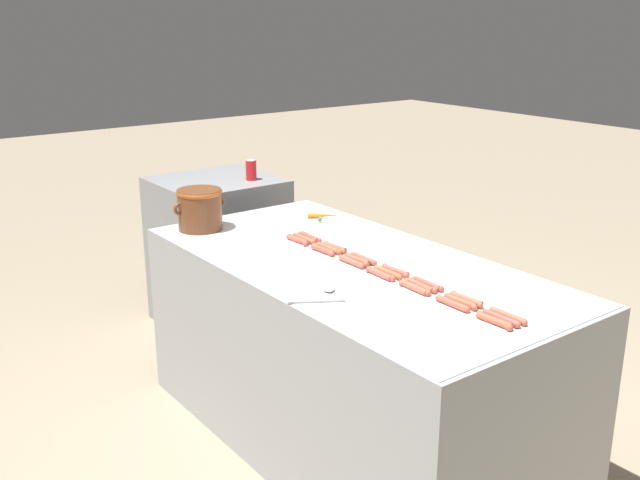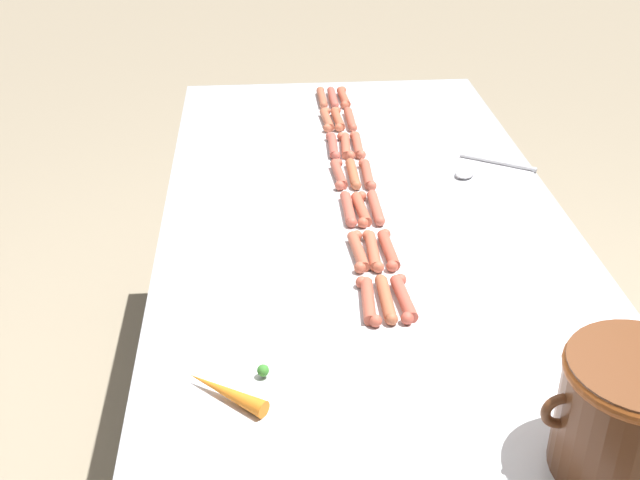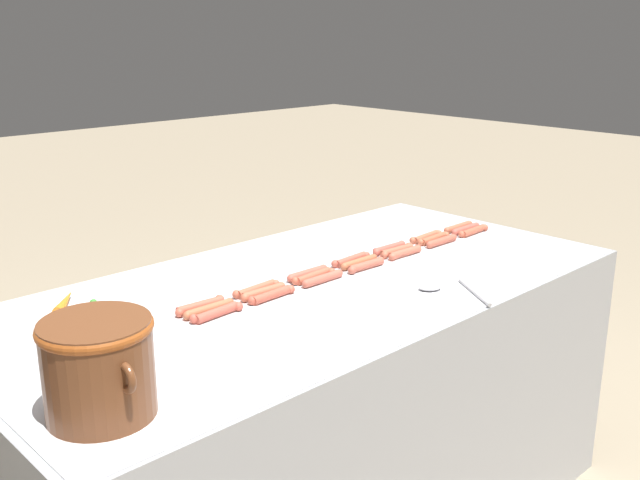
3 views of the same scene
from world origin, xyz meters
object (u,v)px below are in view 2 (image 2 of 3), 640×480
Objects in this scene: hot_dog_1 at (350,119)px; serving_spoon at (476,169)px; hot_dog_0 at (344,97)px; hot_dog_2 at (358,145)px; hot_dog_7 at (333,97)px; hot_dog_13 at (386,299)px; hot_dog_16 at (333,146)px; hot_dog_15 at (327,120)px; hot_dog_18 at (348,209)px; hot_dog_10 at (353,174)px; hot_dog_20 at (368,301)px; hot_dog_14 at (322,97)px; hot_dog_19 at (358,251)px; hot_dog_17 at (339,174)px; hot_dog_9 at (346,146)px; hot_dog_5 at (388,250)px; hot_dog_12 at (373,251)px; hot_dog_11 at (361,209)px; hot_dog_6 at (404,298)px; hot_dog_8 at (338,119)px; bean_pot at (633,412)px; hot_dog_4 at (376,208)px; carrot at (228,390)px; hot_dog_3 at (367,174)px.

hot_dog_1 is 0.49m from serving_spoon.
hot_dog_2 is at bearing 89.81° from hot_dog_0.
hot_dog_0 is 0.04m from hot_dog_7.
hot_dog_16 is at bearing -87.46° from hot_dog_13.
hot_dog_15 is 0.60m from hot_dog_18.
hot_dog_10 is 0.61m from hot_dog_20.
hot_dog_14 is 1.01m from hot_dog_19.
hot_dog_17 is at bearing 79.21° from hot_dog_1.
hot_dog_2 is at bearing -174.74° from hot_dog_9.
hot_dog_5 is 1.00× the size of hot_dog_19.
hot_dog_12 is 0.41m from hot_dog_17.
hot_dog_11 is 1.00× the size of hot_dog_16.
hot_dog_9 is at bearing -27.66° from serving_spoon.
hot_dog_6 is at bearing -177.26° from hot_dog_20.
hot_dog_17 is (0.04, 0.60, 0.00)m from hot_dog_7.
hot_dog_8 is at bearing -90.08° from hot_dog_11.
hot_dog_15 is (0.04, -1.01, 0.00)m from hot_dog_13.
hot_dog_14 is at bearing -78.76° from bean_pot.
hot_dog_4 is 0.40m from hot_dog_16.
hot_dog_2 and hot_dog_20 have the same top height.
bean_pot reaches higher than carrot.
hot_dog_18 is 0.58× the size of bean_pot.
hot_dog_9 is 1.00× the size of hot_dog_15.
hot_dog_1 and hot_dog_11 have the same top height.
bean_pot is at bearing 103.63° from hot_dog_3.
hot_dog_10 is (0.03, -0.20, 0.00)m from hot_dog_4.
hot_dog_12 is at bearing 89.85° from hot_dog_7.
hot_dog_17 is at bearing 78.40° from hot_dog_9.
hot_dog_5 is 0.60m from hot_dog_9.
hot_dog_7 is 1.00× the size of hot_dog_19.
hot_dog_1 is 0.68× the size of serving_spoon.
hot_dog_16 is (0.00, 0.21, 0.00)m from hot_dog_15.
hot_dog_13 is at bearing -174.11° from hot_dog_20.
hot_dog_11 is at bearing 93.18° from hot_dog_15.
hot_dog_6 is 1.00× the size of hot_dog_10.
hot_dog_0 is 1.01m from hot_dog_5.
hot_dog_8 is at bearing -89.96° from hot_dog_13.
hot_dog_6 and hot_dog_10 have the same top height.
hot_dog_10 is 0.41m from hot_dog_19.
hot_dog_8 is 1.00× the size of hot_dog_19.
hot_dog_2 and hot_dog_11 have the same top height.
hot_dog_17 is at bearing 82.78° from hot_dog_0.
hot_dog_2 and hot_dog_10 have the same top height.
hot_dog_2 and hot_dog_5 have the same top height.
carrot reaches higher than hot_dog_0.
hot_dog_16 is (0.07, -0.80, 0.00)m from hot_dog_6.
hot_dog_19 is (0.04, 0.41, 0.00)m from hot_dog_10.
hot_dog_12 is at bearing 179.30° from hot_dog_19.
hot_dog_5 is 1.01m from hot_dog_14.
bean_pot reaches higher than hot_dog_14.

